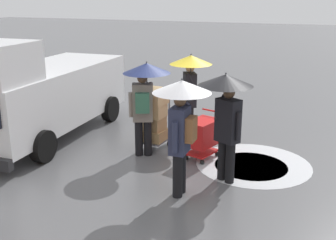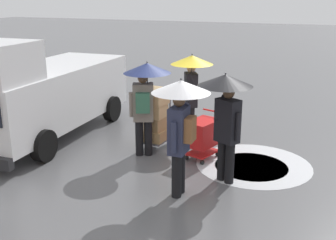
% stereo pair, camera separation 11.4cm
% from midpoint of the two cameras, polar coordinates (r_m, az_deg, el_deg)
% --- Properties ---
extents(ground_plane, '(90.00, 90.00, 0.00)m').
position_cam_midpoint_polar(ground_plane, '(9.01, 3.32, -6.11)').
color(ground_plane, '#5B5B5E').
extents(slush_patch_near_cluster, '(2.47, 2.47, 0.01)m').
position_cam_midpoint_polar(slush_patch_near_cluster, '(9.19, 11.28, -5.94)').
color(slush_patch_near_cluster, silver).
rests_on(slush_patch_near_cluster, ground).
extents(slush_patch_mid_street, '(1.55, 1.55, 0.01)m').
position_cam_midpoint_polar(slush_patch_mid_street, '(9.08, 10.99, -6.19)').
color(slush_patch_mid_street, '#999BA0').
rests_on(slush_patch_mid_street, ground).
extents(cargo_van_parked_right, '(2.37, 5.42, 2.60)m').
position_cam_midpoint_polar(cargo_van_parked_right, '(10.80, -17.60, 3.62)').
color(cargo_van_parked_right, white).
rests_on(cargo_van_parked_right, ground).
extents(shopping_cart_vendor, '(0.76, 0.94, 1.02)m').
position_cam_midpoint_polar(shopping_cart_vendor, '(9.17, 4.41, -1.92)').
color(shopping_cart_vendor, red).
rests_on(shopping_cart_vendor, ground).
extents(hand_dolly_boxes, '(0.57, 0.75, 1.47)m').
position_cam_midpoint_polar(hand_dolly_boxes, '(9.59, -2.13, 0.65)').
color(hand_dolly_boxes, '#515156').
rests_on(hand_dolly_boxes, ground).
extents(pedestrian_pink_side, '(1.04, 1.04, 2.15)m').
position_cam_midpoint_polar(pedestrian_pink_side, '(9.05, -3.57, 4.45)').
color(pedestrian_pink_side, black).
rests_on(pedestrian_pink_side, ground).
extents(pedestrian_black_side, '(1.04, 1.04, 2.15)m').
position_cam_midpoint_polar(pedestrian_black_side, '(10.24, 2.77, 6.02)').
color(pedestrian_black_side, black).
rests_on(pedestrian_black_side, ground).
extents(pedestrian_white_side, '(1.04, 1.04, 2.15)m').
position_cam_midpoint_polar(pedestrian_white_side, '(7.21, 1.40, 1.20)').
color(pedestrian_white_side, black).
rests_on(pedestrian_white_side, ground).
extents(pedestrian_far_side, '(1.04, 1.04, 2.15)m').
position_cam_midpoint_polar(pedestrian_far_side, '(7.82, 7.63, 2.43)').
color(pedestrian_far_side, black).
rests_on(pedestrian_far_side, ground).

